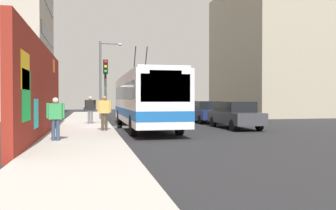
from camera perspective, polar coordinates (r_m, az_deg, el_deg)
The scene contains 15 objects.
ground_plane at distance 20.86m, azimuth -9.10°, elevation -3.79°, with size 80.00×80.00×0.00m, color #232326.
sidewalk_slab at distance 20.83m, azimuth -13.51°, elevation -3.61°, with size 48.00×3.20×0.15m, color #ADA8A0.
graffiti_wall at distance 16.61m, azimuth -19.84°, elevation 2.10°, with size 13.47×0.32×4.14m.
building_far_left at distance 35.89m, azimuth -25.70°, elevation 12.71°, with size 10.73×8.30×18.19m.
building_far_right at distance 39.27m, azimuth 15.45°, elevation 8.33°, with size 13.73×7.79×13.58m.
city_bus at distance 20.20m, azimuth -3.87°, elevation 1.04°, with size 11.80×2.50×4.93m.
parked_car_dark_gray at distance 20.85m, azimuth 10.77°, elevation -1.51°, with size 4.71×1.75×1.58m.
parked_car_navy at distance 26.00m, azimuth 5.96°, elevation -1.01°, with size 4.78×1.85×1.58m.
parked_car_black at distance 31.73m, azimuth 2.54°, elevation -0.66°, with size 4.40×1.94×1.58m.
pedestrian_midblock at distance 23.02m, azimuth -12.54°, elevation -0.40°, with size 0.24×0.77×1.75m.
pedestrian_at_curb at distance 17.78m, azimuth -10.32°, elevation -0.79°, with size 0.23×0.69×1.75m.
pedestrian_near_wall at distance 13.93m, azimuth -17.82°, elevation -1.62°, with size 0.22×0.66×1.63m.
traffic_light at distance 21.24m, azimuth -10.13°, elevation 3.88°, with size 0.49×0.28×3.94m.
street_lamp at distance 28.50m, azimuth -10.52°, elevation 4.95°, with size 0.44×1.78×6.17m.
curbside_puddle at distance 21.90m, azimuth -7.68°, elevation -3.56°, with size 2.08×2.08×0.00m, color black.
Camera 1 is at (-20.76, 1.23, 1.72)m, focal length 37.50 mm.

